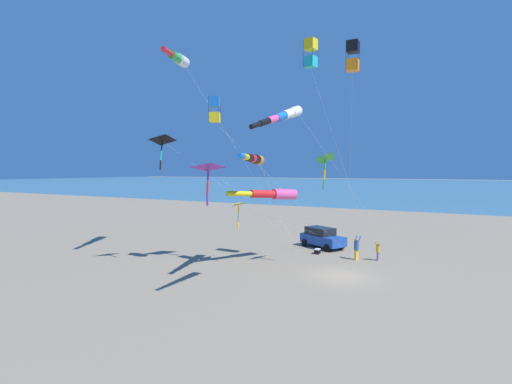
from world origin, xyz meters
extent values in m
plane|color=gray|center=(0.00, 0.00, 0.00)|extent=(600.00, 600.00, 0.00)
cube|color=teal|center=(-165.00, 0.00, 0.00)|extent=(240.00, 600.00, 0.01)
cube|color=#1E479E|center=(-8.43, -4.07, 0.75)|extent=(3.64, 4.67, 0.84)
cube|color=black|center=(-8.59, -4.37, 1.51)|extent=(2.64, 3.04, 0.68)
cylinder|color=black|center=(-8.57, -2.34, 0.33)|extent=(0.50, 0.69, 0.66)
cylinder|color=black|center=(-6.93, -3.21, 0.33)|extent=(0.50, 0.69, 0.66)
cylinder|color=black|center=(-9.93, -4.93, 0.33)|extent=(0.50, 0.69, 0.66)
cylinder|color=black|center=(-8.29, -5.79, 0.33)|extent=(0.50, 0.69, 0.66)
cube|color=black|center=(-5.74, -3.65, 0.18)|extent=(0.60, 0.40, 0.36)
cube|color=white|center=(-5.74, -3.65, 0.39)|extent=(0.62, 0.42, 0.06)
cube|color=gold|center=(-5.15, -0.19, 0.41)|extent=(0.35, 0.26, 0.82)
cylinder|color=#335199|center=(-5.15, -0.19, 1.15)|extent=(0.48, 0.48, 0.67)
sphere|color=#A37551|center=(-5.15, -0.19, 1.62)|extent=(0.26, 0.26, 0.26)
cylinder|color=#335199|center=(-5.37, -0.28, 1.66)|extent=(0.42, 0.24, 0.51)
cylinder|color=#335199|center=(-5.25, 0.03, 1.66)|extent=(0.42, 0.24, 0.51)
cube|color=#8E6B9E|center=(-5.68, 1.40, 0.33)|extent=(0.28, 0.17, 0.67)
cylinder|color=gold|center=(-5.68, 1.40, 0.95)|extent=(0.35, 0.35, 0.55)
sphere|color=tan|center=(-5.68, 1.40, 1.33)|extent=(0.21, 0.21, 0.21)
cylinder|color=gold|center=(-5.53, 1.51, 1.36)|extent=(0.35, 0.13, 0.42)
cylinder|color=gold|center=(-5.57, 1.24, 1.36)|extent=(0.35, 0.13, 0.42)
cylinder|color=white|center=(5.03, -1.37, 10.48)|extent=(0.96, 0.71, 0.76)
cylinder|color=white|center=(5.73, -1.49, 10.26)|extent=(0.93, 0.64, 0.70)
cylinder|color=blue|center=(6.44, -1.62, 10.04)|extent=(0.91, 0.58, 0.64)
cylinder|color=#EF4C93|center=(7.14, -1.74, 9.82)|extent=(0.88, 0.52, 0.58)
cylinder|color=black|center=(7.84, -1.87, 9.61)|extent=(0.85, 0.45, 0.52)
cylinder|color=black|center=(8.55, -1.99, 9.39)|extent=(0.82, 0.39, 0.46)
cylinder|color=white|center=(-1.38, 0.69, 5.22)|extent=(12.13, 4.00, 10.45)
pyramid|color=purple|center=(0.73, -10.43, 7.53)|extent=(2.55, 2.51, 0.70)
cylinder|color=black|center=(0.75, -10.40, 7.40)|extent=(1.28, 1.37, 0.65)
cylinder|color=purple|center=(0.74, -10.43, 6.81)|extent=(0.23, 0.26, 0.99)
cylinder|color=red|center=(0.72, -10.50, 5.84)|extent=(0.20, 0.26, 0.99)
cylinder|color=purple|center=(0.65, -10.57, 4.86)|extent=(0.32, 0.28, 0.99)
cylinder|color=white|center=(-3.98, -8.10, 3.66)|extent=(9.48, 4.60, 7.33)
cube|color=black|center=(-2.31, 0.02, 15.92)|extent=(0.85, 0.85, 0.81)
cube|color=orange|center=(-2.31, 0.02, 14.63)|extent=(0.85, 0.85, 0.81)
cylinder|color=black|center=(-1.93, 0.44, 15.27)|extent=(0.02, 0.02, 2.10)
cylinder|color=black|center=(-2.73, 0.40, 15.27)|extent=(0.02, 0.02, 2.10)
cylinder|color=black|center=(-1.88, -0.36, 15.27)|extent=(0.02, 0.02, 2.10)
cylinder|color=black|center=(-2.69, -0.41, 15.27)|extent=(0.02, 0.02, 2.10)
cylinder|color=white|center=(-6.60, -1.17, 7.11)|extent=(8.59, 2.38, 14.23)
cube|color=yellow|center=(1.51, -1.74, 15.26)|extent=(0.82, 0.82, 0.69)
cube|color=#1EB7C6|center=(1.51, -1.74, 14.15)|extent=(0.82, 0.82, 0.69)
cylinder|color=black|center=(1.92, -1.48, 14.70)|extent=(0.02, 0.02, 1.80)
cylinder|color=black|center=(1.25, -1.34, 14.70)|extent=(0.02, 0.02, 1.80)
cylinder|color=black|center=(1.78, -2.15, 14.70)|extent=(0.02, 0.02, 1.80)
cylinder|color=black|center=(1.11, -2.01, 14.70)|extent=(0.02, 0.02, 1.80)
cylinder|color=white|center=(-1.62, -0.20, 6.90)|extent=(6.28, 3.11, 13.80)
cube|color=blue|center=(2.54, -8.54, 12.03)|extent=(0.89, 0.89, 0.69)
cube|color=yellow|center=(2.54, -8.54, 10.93)|extent=(0.89, 0.89, 0.69)
cylinder|color=black|center=(2.74, -8.09, 11.48)|extent=(0.02, 0.02, 1.80)
cylinder|color=black|center=(2.09, -8.33, 11.48)|extent=(0.02, 0.02, 1.80)
cylinder|color=black|center=(2.98, -8.74, 11.48)|extent=(0.02, 0.02, 1.80)
cylinder|color=black|center=(2.33, -8.98, 11.48)|extent=(0.02, 0.02, 1.80)
cylinder|color=white|center=(-0.82, -4.20, 5.29)|extent=(6.73, 8.68, 10.58)
cylinder|color=orange|center=(0.37, -6.18, 7.94)|extent=(1.19, 0.98, 0.74)
cylinder|color=black|center=(1.34, -5.90, 7.96)|extent=(1.16, 0.90, 0.66)
cylinder|color=red|center=(2.31, -5.61, 7.98)|extent=(1.14, 0.83, 0.58)
cylinder|color=black|center=(3.28, -5.33, 8.00)|extent=(1.11, 0.75, 0.50)
cylinder|color=yellow|center=(4.25, -5.05, 8.02)|extent=(1.09, 0.67, 0.42)
cylinder|color=blue|center=(5.22, -4.76, 8.04)|extent=(1.07, 0.60, 0.35)
cylinder|color=white|center=(-1.73, -5.36, 3.87)|extent=(3.25, 1.93, 7.75)
pyramid|color=green|center=(-1.60, -1.76, 8.08)|extent=(1.83, 1.43, 0.78)
cylinder|color=black|center=(-1.58, -1.71, 8.01)|extent=(0.41, 1.10, 0.89)
cylinder|color=green|center=(-1.54, -1.70, 7.57)|extent=(0.20, 0.14, 0.73)
cylinder|color=yellow|center=(-1.52, -1.72, 6.85)|extent=(0.17, 0.20, 0.73)
cylinder|color=green|center=(-1.50, -1.76, 6.13)|extent=(0.21, 0.19, 0.73)
cylinder|color=white|center=(-4.88, -3.63, 3.98)|extent=(6.60, 3.85, 7.95)
pyramid|color=black|center=(3.59, -12.48, 9.47)|extent=(1.82, 1.62, 0.69)
cylinder|color=black|center=(3.62, -12.43, 9.39)|extent=(0.64, 1.04, 0.76)
cylinder|color=black|center=(3.65, -12.47, 8.96)|extent=(0.22, 0.23, 0.72)
cylinder|color=#1EB7C6|center=(3.70, -12.55, 8.26)|extent=(0.16, 0.21, 0.71)
cylinder|color=black|center=(3.74, -12.57, 7.56)|extent=(0.20, 0.17, 0.71)
cylinder|color=white|center=(-1.39, -8.60, 4.67)|extent=(10.02, 7.68, 9.33)
cylinder|color=#EF4C93|center=(-2.09, -5.16, 5.28)|extent=(2.25, 1.70, 0.92)
cylinder|color=red|center=(-0.25, -6.11, 5.38)|extent=(2.13, 1.50, 0.70)
cylinder|color=yellow|center=(1.58, -7.07, 5.48)|extent=(2.02, 1.29, 0.47)
cylinder|color=white|center=(-5.02, -5.54, 2.51)|extent=(4.04, 1.72, 5.03)
pyramid|color=yellow|center=(0.56, -7.79, 4.64)|extent=(1.36, 0.94, 0.38)
cylinder|color=black|center=(0.56, -7.77, 4.56)|extent=(0.10, 1.14, 0.34)
cylinder|color=yellow|center=(0.54, -7.78, 4.21)|extent=(0.16, 0.16, 0.59)
cylinder|color=white|center=(0.53, -7.82, 3.62)|extent=(0.14, 0.16, 0.59)
cylinder|color=yellow|center=(0.54, -7.81, 3.03)|extent=(0.09, 0.13, 0.59)
cylinder|color=white|center=(-5.23, -5.34, 2.26)|extent=(11.59, 4.87, 4.52)
cylinder|color=white|center=(-0.84, -14.20, 16.49)|extent=(2.34, 1.71, 1.14)
cylinder|color=green|center=(1.03, -13.34, 16.24)|extent=(2.21, 1.48, 0.89)
cylinder|color=red|center=(2.90, -12.49, 15.99)|extent=(2.08, 1.24, 0.65)
cylinder|color=white|center=(-3.74, -9.92, 8.20)|extent=(3.94, 9.41, 16.39)
camera|label=1|loc=(25.14, 6.94, 7.18)|focal=26.64mm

